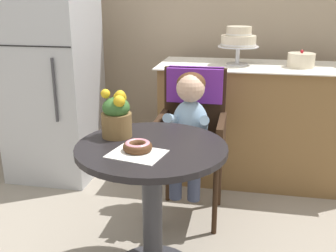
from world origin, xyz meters
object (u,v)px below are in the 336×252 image
wicker_chair (193,119)px  donut_front (138,146)px  flower_vase (116,115)px  refrigerator (51,70)px  round_layer_cake (301,60)px  cafe_table (152,186)px  seated_child (189,120)px  tiered_cake_stand (238,40)px

wicker_chair → donut_front: bearing=-99.1°
flower_vase → refrigerator: size_ratio=0.14×
refrigerator → wicker_chair: bearing=-18.7°
refrigerator → round_layer_cake: bearing=5.4°
wicker_chair → donut_front: (-0.14, -0.80, 0.11)m
refrigerator → cafe_table: bearing=-46.3°
round_layer_cake → refrigerator: (-1.85, -0.18, -0.10)m
seated_child → refrigerator: 1.28m
round_layer_cake → tiered_cake_stand: bearing=176.9°
donut_front → refrigerator: bearing=130.3°
seated_child → flower_vase: bearing=-122.5°
cafe_table → flower_vase: size_ratio=2.99×
round_layer_cake → refrigerator: refrigerator is taller
seated_child → flower_vase: 0.57m
cafe_table → refrigerator: (-1.05, 1.10, 0.34)m
seated_child → donut_front: bearing=-102.6°
wicker_chair → seated_child: bearing=-88.8°
donut_front → flower_vase: 0.25m
seated_child → donut_front: (-0.14, -0.64, 0.07)m
seated_child → cafe_table: bearing=-100.3°
cafe_table → donut_front: 0.26m
cafe_table → seated_child: (0.10, 0.56, 0.17)m
cafe_table → refrigerator: 1.56m
tiered_cake_stand → round_layer_cake: size_ratio=1.58×
donut_front → flower_vase: (-0.15, 0.18, 0.09)m
round_layer_cake → refrigerator: 1.86m
wicker_chair → refrigerator: size_ratio=0.56×
tiered_cake_stand → round_layer_cake: tiered_cake_stand is taller
tiered_cake_stand → seated_child: bearing=-108.4°
wicker_chair → flower_vase: size_ratio=3.96×
cafe_table → donut_front: (-0.04, -0.09, 0.24)m
donut_front → flower_vase: size_ratio=0.56×
tiered_cake_stand → refrigerator: (-1.40, -0.20, -0.23)m
donut_front → tiered_cake_stand: tiered_cake_stand is taller
flower_vase → tiered_cake_stand: 1.35m
flower_vase → cafe_table: bearing=-24.3°
tiered_cake_stand → donut_front: bearing=-105.8°
seated_child → flower_vase: size_ratio=3.01×
cafe_table → tiered_cake_stand: size_ratio=2.40×
seated_child → flower_vase: same height
donut_front → round_layer_cake: 1.61m
cafe_table → wicker_chair: 0.73m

